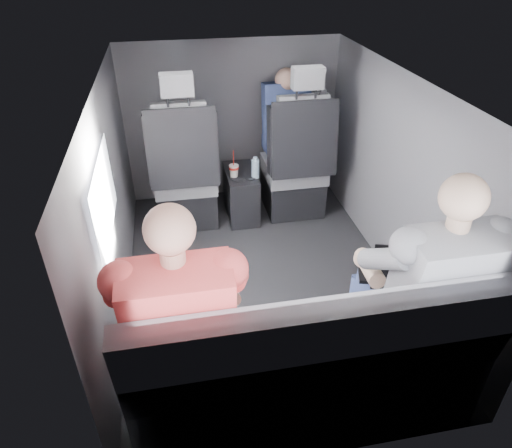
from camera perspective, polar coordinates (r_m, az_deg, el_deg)
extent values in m
plane|color=black|center=(3.21, 0.72, -6.85)|extent=(2.60, 2.60, 0.00)
plane|color=#B2B2AD|center=(2.57, 0.93, 17.07)|extent=(2.60, 2.60, 0.00)
cube|color=#56565B|center=(2.81, -17.50, 1.93)|extent=(0.02, 2.60, 1.35)
cube|color=#56565B|center=(3.11, 17.33, 5.09)|extent=(0.02, 2.60, 1.35)
cube|color=#56565B|center=(4.00, -2.99, 12.65)|extent=(1.80, 0.02, 1.35)
cube|color=#56565B|center=(1.84, 9.22, -15.93)|extent=(1.80, 0.02, 1.35)
cube|color=white|center=(2.44, -18.39, 2.98)|extent=(0.02, 0.75, 0.42)
cube|color=black|center=(3.46, 6.03, 11.52)|extent=(0.35, 0.11, 0.59)
cube|color=black|center=(3.84, -8.61, 2.78)|extent=(0.46, 0.48, 0.30)
cube|color=slate|center=(3.71, -8.88, 5.70)|extent=(0.48, 0.46, 0.14)
cube|color=slate|center=(3.38, -9.22, 9.79)|extent=(0.38, 0.18, 0.61)
cube|color=black|center=(3.39, -12.92, 8.93)|extent=(0.08, 0.21, 0.53)
cube|color=black|center=(3.40, -5.43, 9.68)|extent=(0.08, 0.21, 0.53)
cube|color=black|center=(3.32, -9.14, 9.21)|extent=(0.50, 0.11, 0.58)
cube|color=slate|center=(3.20, -9.89, 16.79)|extent=(0.22, 0.10, 0.15)
cube|color=black|center=(3.96, 4.50, 4.02)|extent=(0.46, 0.48, 0.30)
cube|color=slate|center=(3.83, 4.72, 6.89)|extent=(0.48, 0.46, 0.14)
cube|color=slate|center=(3.51, 5.84, 10.93)|extent=(0.38, 0.18, 0.61)
cube|color=black|center=(3.47, 2.26, 10.27)|extent=(0.08, 0.21, 0.53)
cube|color=black|center=(3.59, 9.26, 10.64)|extent=(0.08, 0.21, 0.53)
cube|color=black|center=(3.46, 6.13, 10.38)|extent=(0.50, 0.11, 0.58)
cube|color=slate|center=(3.34, 6.47, 17.71)|extent=(0.22, 0.10, 0.15)
cube|color=black|center=(3.81, -1.88, 3.80)|extent=(0.24, 0.48, 0.40)
cylinder|color=black|center=(3.61, -2.42, 5.67)|extent=(0.09, 0.09, 0.01)
cylinder|color=black|center=(3.62, -0.69, 5.82)|extent=(0.09, 0.09, 0.01)
cube|color=slate|center=(2.35, 5.94, -18.22)|extent=(1.60, 0.50, 0.45)
cube|color=slate|center=(1.86, 8.73, -14.71)|extent=(1.60, 0.17, 0.47)
cylinder|color=red|center=(3.60, -2.80, 7.04)|extent=(0.08, 0.08, 0.02)
cylinder|color=white|center=(3.60, -2.81, 7.29)|extent=(0.08, 0.08, 0.01)
cylinder|color=red|center=(3.57, -2.83, 8.26)|extent=(0.01, 0.01, 0.12)
cylinder|color=#99BCCF|center=(3.60, -0.08, 6.93)|extent=(0.06, 0.06, 0.15)
cylinder|color=#99BCCF|center=(3.56, -0.08, 8.19)|extent=(0.03, 0.03, 0.02)
cube|color=white|center=(2.20, -10.26, -9.21)|extent=(0.32, 0.24, 0.02)
cube|color=silver|center=(2.18, -10.28, -9.26)|extent=(0.26, 0.13, 0.00)
cube|color=white|center=(2.25, -10.36, -7.84)|extent=(0.10, 0.05, 0.00)
cube|color=white|center=(2.02, -10.44, -9.42)|extent=(0.32, 0.08, 0.22)
cube|color=white|center=(2.02, -10.44, -9.33)|extent=(0.28, 0.06, 0.19)
cube|color=black|center=(2.43, 16.53, -5.58)|extent=(0.39, 0.32, 0.02)
cube|color=black|center=(2.42, 16.72, -5.58)|extent=(0.30, 0.21, 0.00)
cube|color=black|center=(2.47, 15.90, -4.41)|extent=(0.11, 0.08, 0.00)
cube|color=black|center=(2.26, 18.53, -5.41)|extent=(0.34, 0.17, 0.22)
cube|color=white|center=(2.27, 18.44, -5.35)|extent=(0.29, 0.14, 0.19)
cube|color=#37363C|center=(2.16, -12.18, -13.17)|extent=(0.15, 0.45, 0.13)
cube|color=#37363C|center=(2.15, -6.02, -12.57)|extent=(0.15, 0.45, 0.13)
cube|color=#37363C|center=(2.53, -11.45, -13.97)|extent=(0.13, 0.13, 0.45)
cube|color=#37363C|center=(2.53, -6.18, -13.46)|extent=(0.13, 0.13, 0.45)
cube|color=#BF433F|center=(1.83, -9.44, -11.75)|extent=(0.41, 0.28, 0.56)
sphere|color=tan|center=(1.61, -10.77, -0.66)|extent=(0.19, 0.19, 0.19)
cylinder|color=tan|center=(2.12, -15.23, -8.80)|extent=(0.12, 0.29, 0.12)
cylinder|color=tan|center=(2.11, -3.95, -7.69)|extent=(0.12, 0.29, 0.12)
cube|color=navy|center=(2.36, 16.34, -9.24)|extent=(0.16, 0.46, 0.14)
cube|color=navy|center=(2.46, 21.22, -8.30)|extent=(0.16, 0.46, 0.14)
cube|color=navy|center=(2.71, 13.23, -10.59)|extent=(0.14, 0.14, 0.45)
cube|color=navy|center=(2.79, 17.65, -9.76)|extent=(0.14, 0.14, 0.45)
cube|color=gray|center=(2.12, 22.47, -6.95)|extent=(0.42, 0.28, 0.57)
sphere|color=#CBA68A|center=(1.93, 24.55, 3.07)|extent=(0.19, 0.19, 0.19)
cylinder|color=#CBA68A|center=(2.27, 13.98, -5.27)|extent=(0.12, 0.29, 0.13)
cylinder|color=#CBA68A|center=(2.46, 22.96, -3.87)|extent=(0.12, 0.29, 0.13)
cube|color=navy|center=(3.83, 3.76, 13.41)|extent=(0.37, 0.24, 0.54)
sphere|color=tan|center=(3.77, 3.84, 17.53)|extent=(0.19, 0.19, 0.19)
cube|color=navy|center=(3.99, 3.40, 9.76)|extent=(0.32, 0.37, 0.11)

